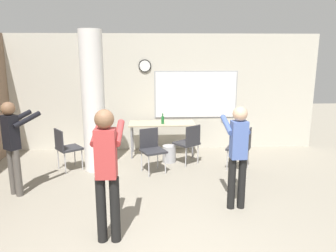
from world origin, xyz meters
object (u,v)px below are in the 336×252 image
(folding_table, at_px, (162,125))
(bottle_on_table, at_px, (163,120))
(chair_table_front, at_px, (152,147))
(chair_near_pillar, at_px, (66,146))
(person_playing_side, at_px, (238,149))
(chair_mid_room, at_px, (242,146))
(chair_table_right, at_px, (189,141))
(person_watching_back, at_px, (13,141))
(person_playing_front, at_px, (107,166))

(folding_table, distance_m, bottle_on_table, 0.18)
(chair_table_front, relative_size, chair_near_pillar, 1.00)
(person_playing_side, bearing_deg, bottle_on_table, 111.60)
(chair_mid_room, bearing_deg, chair_table_front, -179.53)
(person_playing_side, bearing_deg, chair_table_front, 128.46)
(bottle_on_table, xyz_separation_m, chair_table_right, (0.54, -0.60, -0.35))
(chair_mid_room, height_order, person_watching_back, person_watching_back)
(chair_table_front, height_order, person_playing_front, person_playing_front)
(chair_near_pillar, distance_m, person_watching_back, 1.34)
(chair_near_pillar, bearing_deg, chair_mid_room, -2.38)
(folding_table, relative_size, chair_mid_room, 1.73)
(folding_table, bearing_deg, chair_table_right, -51.63)
(chair_mid_room, bearing_deg, chair_table_right, 159.46)
(person_watching_back, bearing_deg, chair_table_front, 23.30)
(bottle_on_table, bearing_deg, chair_table_front, -104.11)
(chair_near_pillar, xyz_separation_m, chair_table_right, (2.53, 0.24, 0.00))
(person_watching_back, xyz_separation_m, person_playing_front, (1.73, -1.48, 0.07))
(bottle_on_table, distance_m, chair_table_right, 0.88)
(chair_table_right, height_order, person_playing_front, person_playing_front)
(chair_mid_room, bearing_deg, person_playing_side, -107.99)
(folding_table, xyz_separation_m, bottle_on_table, (0.02, -0.09, 0.15))
(chair_table_front, bearing_deg, bottle_on_table, 75.89)
(chair_near_pillar, bearing_deg, chair_table_front, -5.37)
(chair_table_front, distance_m, person_playing_front, 2.57)
(chair_table_front, xyz_separation_m, chair_mid_room, (1.84, 0.02, 0.00))
(chair_mid_room, xyz_separation_m, chair_table_right, (-1.05, 0.39, 0.00))
(bottle_on_table, distance_m, chair_table_front, 1.10)
(folding_table, distance_m, chair_table_right, 0.91)
(person_watching_back, bearing_deg, chair_mid_room, 13.62)
(chair_table_right, relative_size, person_watching_back, 0.55)
(folding_table, bearing_deg, person_playing_front, -102.44)
(chair_table_front, distance_m, chair_near_pillar, 1.75)
(folding_table, relative_size, person_playing_side, 0.94)
(chair_table_right, height_order, person_playing_side, person_playing_side)
(chair_table_front, height_order, person_playing_side, person_playing_side)
(bottle_on_table, height_order, chair_near_pillar, bottle_on_table)
(chair_mid_room, distance_m, chair_near_pillar, 3.58)
(person_playing_side, height_order, person_playing_front, person_playing_front)
(chair_table_right, xyz_separation_m, person_playing_side, (0.51, -2.04, 0.43))
(folding_table, distance_m, chair_mid_room, 1.94)
(bottle_on_table, xyz_separation_m, chair_mid_room, (1.58, -0.99, -0.35))
(chair_mid_room, distance_m, chair_table_right, 1.12)
(person_watching_back, xyz_separation_m, person_playing_side, (3.58, -0.65, 0.00))
(chair_near_pillar, bearing_deg, person_playing_side, -30.63)
(chair_table_front, relative_size, person_playing_side, 0.54)
(person_playing_front, bearing_deg, chair_table_right, 65.02)
(bottle_on_table, relative_size, person_playing_front, 0.14)
(person_playing_front, bearing_deg, person_watching_back, 139.52)
(person_playing_side, bearing_deg, folding_table, 111.19)
(person_watching_back, distance_m, person_playing_side, 3.64)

